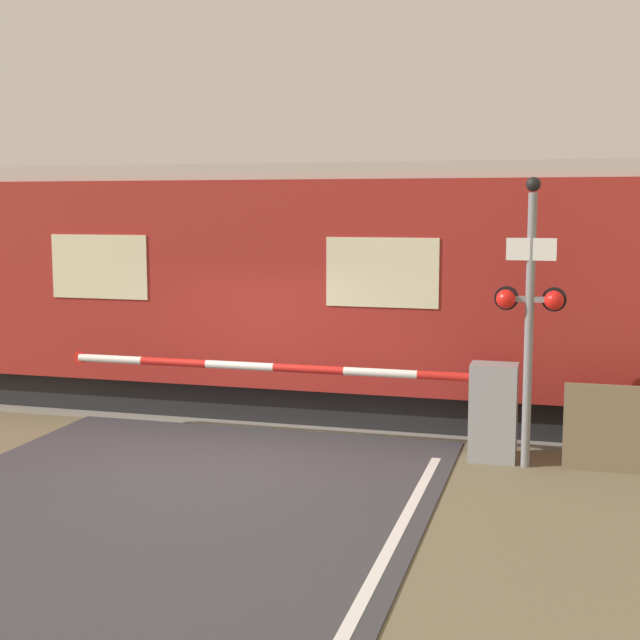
{
  "coord_description": "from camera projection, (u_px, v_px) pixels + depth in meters",
  "views": [
    {
      "loc": [
        4.22,
        -10.26,
        3.29
      ],
      "look_at": [
        0.88,
        1.79,
        1.68
      ],
      "focal_mm": 50.0,
      "sensor_mm": 36.0,
      "label": 1
    }
  ],
  "objects": [
    {
      "name": "train",
      "position": [
        145.0,
        282.0,
        15.12
      ],
      "size": [
        16.04,
        3.05,
        3.9
      ],
      "color": "black",
      "rests_on": "ground_plane"
    },
    {
      "name": "crossing_barrier",
      "position": [
        452.0,
        403.0,
        11.64
      ],
      "size": [
        6.38,
        0.44,
        1.27
      ],
      "color": "gray",
      "rests_on": "ground_plane"
    },
    {
      "name": "signal_post",
      "position": [
        530.0,
        305.0,
        11.02
      ],
      "size": [
        0.88,
        0.26,
        3.64
      ],
      "color": "gray",
      "rests_on": "ground_plane"
    },
    {
      "name": "ground_plane",
      "position": [
        216.0,
        465.0,
        11.35
      ],
      "size": [
        80.0,
        80.0,
        0.0
      ],
      "primitive_type": "plane",
      "color": "#6B6047"
    },
    {
      "name": "track_bed",
      "position": [
        296.0,
        405.0,
        14.66
      ],
      "size": [
        36.0,
        3.2,
        0.13
      ],
      "color": "gray",
      "rests_on": "ground_plane"
    }
  ]
}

